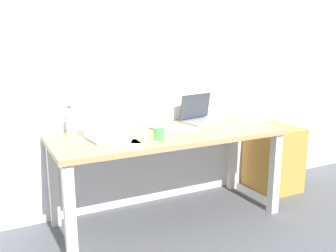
# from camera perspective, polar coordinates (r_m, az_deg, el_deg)

# --- Properties ---
(ground_plane) EXTENTS (8.00, 8.00, 0.00)m
(ground_plane) POSITION_cam_1_polar(r_m,az_deg,el_deg) (3.25, 0.00, -13.70)
(ground_plane) COLOR #515459
(back_wall) EXTENTS (5.20, 0.08, 2.60)m
(back_wall) POSITION_cam_1_polar(r_m,az_deg,el_deg) (3.28, -3.30, 10.19)
(back_wall) COLOR white
(back_wall) RESTS_ON ground
(desk) EXTENTS (1.84, 0.72, 0.74)m
(desk) POSITION_cam_1_polar(r_m,az_deg,el_deg) (3.01, 0.00, -2.72)
(desk) COLOR tan
(desk) RESTS_ON ground
(laptop_left) EXTENTS (0.36, 0.27, 0.24)m
(laptop_left) POSITION_cam_1_polar(r_m,az_deg,el_deg) (2.83, -8.89, -0.77)
(laptop_left) COLOR gray
(laptop_left) RESTS_ON desk
(laptop_right) EXTENTS (0.38, 0.30, 0.24)m
(laptop_right) POSITION_cam_1_polar(r_m,az_deg,el_deg) (3.36, 4.94, 1.54)
(laptop_right) COLOR gray
(laptop_right) RESTS_ON desk
(beer_bottle) EXTENTS (0.06, 0.06, 0.22)m
(beer_bottle) POSITION_cam_1_polar(r_m,az_deg,el_deg) (3.00, -14.56, 0.34)
(beer_bottle) COLOR #99B7C1
(beer_bottle) RESTS_ON desk
(computer_mouse) EXTENTS (0.06, 0.10, 0.03)m
(computer_mouse) POSITION_cam_1_polar(r_m,az_deg,el_deg) (3.11, -2.39, -0.07)
(computer_mouse) COLOR silver
(computer_mouse) RESTS_ON desk
(coffee_mug) EXTENTS (0.08, 0.08, 0.09)m
(coffee_mug) POSITION_cam_1_polar(r_m,az_deg,el_deg) (2.74, -1.39, -1.21)
(coffee_mug) COLOR #4C9E56
(coffee_mug) RESTS_ON desk
(paper_sheet_front_right) EXTENTS (0.24, 0.32, 0.00)m
(paper_sheet_front_right) POSITION_cam_1_polar(r_m,az_deg,el_deg) (3.11, 8.02, -0.47)
(paper_sheet_front_right) COLOR #F4E06B
(paper_sheet_front_right) RESTS_ON desk
(paper_sheet_front_left) EXTENTS (0.22, 0.30, 0.00)m
(paper_sheet_front_left) POSITION_cam_1_polar(r_m,az_deg,el_deg) (2.75, -6.84, -2.28)
(paper_sheet_front_left) COLOR white
(paper_sheet_front_left) RESTS_ON desk
(paper_sheet_near_back) EXTENTS (0.30, 0.35, 0.00)m
(paper_sheet_near_back) POSITION_cam_1_polar(r_m,az_deg,el_deg) (3.10, 1.66, -0.38)
(paper_sheet_near_back) COLOR white
(paper_sheet_near_back) RESTS_ON desk
(paper_yellow_folder) EXTENTS (0.32, 0.36, 0.00)m
(paper_yellow_folder) POSITION_cam_1_polar(r_m,az_deg,el_deg) (2.81, -3.20, -1.86)
(paper_yellow_folder) COLOR #F4E06B
(paper_yellow_folder) RESTS_ON desk
(filing_cabinet) EXTENTS (0.40, 0.48, 0.63)m
(filing_cabinet) POSITION_cam_1_polar(r_m,az_deg,el_deg) (3.89, 15.60, -4.61)
(filing_cabinet) COLOR #C68938
(filing_cabinet) RESTS_ON ground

